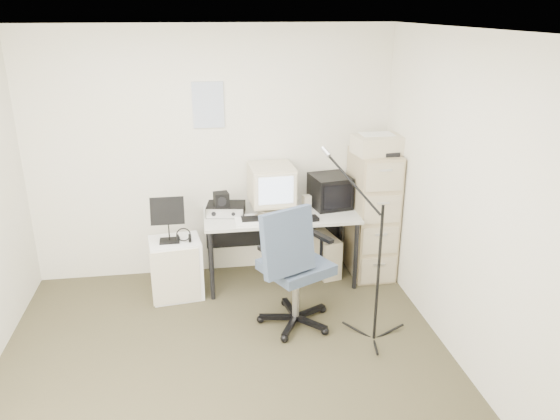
{
  "coord_description": "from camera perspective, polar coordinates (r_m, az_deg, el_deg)",
  "views": [
    {
      "loc": [
        -0.14,
        -3.51,
        2.64
      ],
      "look_at": [
        0.55,
        0.95,
        0.95
      ],
      "focal_mm": 35.0,
      "sensor_mm": 36.0,
      "label": 1
    }
  ],
  "objects": [
    {
      "name": "desk_speaker",
      "position": [
        5.46,
        2.8,
        0.82
      ],
      "size": [
        0.09,
        0.09,
        0.14
      ],
      "primitive_type": "cube",
      "rotation": [
        0.0,
        0.0,
        0.22
      ],
      "color": "beige",
      "rests_on": "desk"
    },
    {
      "name": "side_cart",
      "position": [
        5.34,
        -10.77,
        -5.97
      ],
      "size": [
        0.51,
        0.43,
        0.58
      ],
      "primitive_type": "cube",
      "rotation": [
        0.0,
        0.0,
        0.13
      ],
      "color": "white",
      "rests_on": "floor"
    },
    {
      "name": "crt_monitor",
      "position": [
        5.36,
        -0.91,
        2.28
      ],
      "size": [
        0.44,
        0.46,
        0.46
      ],
      "primitive_type": "cube",
      "rotation": [
        0.0,
        0.0,
        0.05
      ],
      "color": "beige",
      "rests_on": "desk"
    },
    {
      "name": "wall_back",
      "position": [
        5.49,
        -7.08,
        5.71
      ],
      "size": [
        3.6,
        0.02,
        2.5
      ],
      "primitive_type": "cube",
      "color": "silver",
      "rests_on": "ground"
    },
    {
      "name": "headphones",
      "position": [
        5.14,
        -10.03,
        -2.84
      ],
      "size": [
        0.19,
        0.19,
        0.03
      ],
      "primitive_type": "torus",
      "rotation": [
        0.0,
        0.0,
        -0.29
      ],
      "color": "black",
      "rests_on": "side_cart"
    },
    {
      "name": "wall_right",
      "position": [
        4.24,
        18.98,
        0.25
      ],
      "size": [
        0.02,
        3.6,
        2.5
      ],
      "primitive_type": "cube",
      "color": "silver",
      "rests_on": "ground"
    },
    {
      "name": "papers",
      "position": [
        5.16,
        -3.48,
        -1.1
      ],
      "size": [
        0.22,
        0.31,
        0.02
      ],
      "primitive_type": "cube",
      "rotation": [
        0.0,
        0.0,
        -0.0
      ],
      "color": "white",
      "rests_on": "desk"
    },
    {
      "name": "keyboard",
      "position": [
        5.19,
        -0.24,
        -0.89
      ],
      "size": [
        0.47,
        0.23,
        0.02
      ],
      "primitive_type": "cube",
      "rotation": [
        0.0,
        0.0,
        -0.16
      ],
      "color": "beige",
      "rests_on": "desk"
    },
    {
      "name": "radio_receiver",
      "position": [
        5.35,
        -5.66,
        0.1
      ],
      "size": [
        0.4,
        0.32,
        0.1
      ],
      "primitive_type": "cube",
      "rotation": [
        0.0,
        0.0,
        -0.16
      ],
      "color": "black",
      "rests_on": "desk"
    },
    {
      "name": "wall_calendar",
      "position": [
        5.37,
        -7.52,
        10.82
      ],
      "size": [
        0.3,
        0.02,
        0.44
      ],
      "primitive_type": "cube",
      "color": "white",
      "rests_on": "wall_back"
    },
    {
      "name": "desk",
      "position": [
        5.51,
        0.03,
        -3.86
      ],
      "size": [
        1.5,
        0.7,
        0.73
      ],
      "primitive_type": "cube",
      "color": "silver",
      "rests_on": "floor"
    },
    {
      "name": "printer",
      "position": [
        5.37,
        10.21,
        6.74
      ],
      "size": [
        0.5,
        0.37,
        0.18
      ],
      "primitive_type": "cube",
      "rotation": [
        0.0,
        0.0,
        0.13
      ],
      "color": "beige",
      "rests_on": "filing_cabinet"
    },
    {
      "name": "ceiling",
      "position": [
        3.52,
        -6.86,
        18.13
      ],
      "size": [
        3.6,
        3.6,
        0.01
      ],
      "primitive_type": "cube",
      "color": "white",
      "rests_on": "ground"
    },
    {
      "name": "floor",
      "position": [
        4.4,
        -5.43,
        -16.56
      ],
      "size": [
        3.6,
        3.6,
        0.01
      ],
      "primitive_type": "cube",
      "color": "#433F2B",
      "rests_on": "ground"
    },
    {
      "name": "music_stand",
      "position": [
        5.11,
        -11.62,
        -0.94
      ],
      "size": [
        0.35,
        0.27,
        0.45
      ],
      "primitive_type": "cube",
      "rotation": [
        0.0,
        0.0,
        -0.4
      ],
      "color": "black",
      "rests_on": "side_cart"
    },
    {
      "name": "office_chair",
      "position": [
        4.67,
        1.69,
        -5.73
      ],
      "size": [
        0.89,
        0.89,
        1.15
      ],
      "primitive_type": "cube",
      "rotation": [
        0.0,
        0.0,
        0.46
      ],
      "color": "#333B4A",
      "rests_on": "floor"
    },
    {
      "name": "filing_cabinet",
      "position": [
        5.64,
        9.57,
        -0.43
      ],
      "size": [
        0.4,
        0.6,
        1.3
      ],
      "primitive_type": "cube",
      "color": "tan",
      "rests_on": "floor"
    },
    {
      "name": "crt_tv",
      "position": [
        5.52,
        5.23,
        1.98
      ],
      "size": [
        0.41,
        0.43,
        0.32
      ],
      "primitive_type": "cube",
      "rotation": [
        0.0,
        0.0,
        0.17
      ],
      "color": "black",
      "rests_on": "desk"
    },
    {
      "name": "wall_front",
      "position": [
        2.21,
        -3.42,
        -18.5
      ],
      "size": [
        3.6,
        0.02,
        2.5
      ],
      "primitive_type": "cube",
      "color": "silver",
      "rests_on": "ground"
    },
    {
      "name": "pc_tower",
      "position": [
        5.73,
        4.65,
        -4.65
      ],
      "size": [
        0.29,
        0.48,
        0.41
      ],
      "primitive_type": "cube",
      "rotation": [
        0.0,
        0.0,
        0.21
      ],
      "color": "beige",
      "rests_on": "floor"
    },
    {
      "name": "radio_speaker",
      "position": [
        5.26,
        -6.15,
        1.11
      ],
      "size": [
        0.15,
        0.15,
        0.14
      ],
      "primitive_type": "cube",
      "rotation": [
        0.0,
        0.0,
        0.16
      ],
      "color": "black",
      "rests_on": "radio_receiver"
    },
    {
      "name": "mic_stand",
      "position": [
        4.43,
        10.38,
        -4.55
      ],
      "size": [
        0.03,
        0.03,
        1.57
      ],
      "primitive_type": "cylinder",
      "rotation": [
        0.0,
        0.0,
        2.09
      ],
      "color": "black",
      "rests_on": "floor"
    },
    {
      "name": "mouse",
      "position": [
        5.2,
        3.59,
        -0.85
      ],
      "size": [
        0.08,
        0.12,
        0.03
      ],
      "primitive_type": "cube",
      "rotation": [
        0.0,
        0.0,
        0.14
      ],
      "color": "black",
      "rests_on": "desk"
    }
  ]
}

